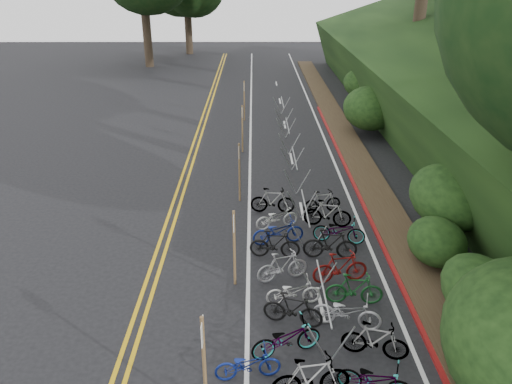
% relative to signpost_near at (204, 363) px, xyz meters
% --- Properties ---
extents(road_markings, '(7.47, 80.00, 0.01)m').
position_rel_signpost_near_xyz_m(road_markings, '(0.47, 10.08, -1.52)').
color(road_markings, gold).
rests_on(road_markings, ground).
extents(red_curb, '(0.25, 28.00, 0.10)m').
position_rel_signpost_near_xyz_m(red_curb, '(5.54, 11.98, -1.48)').
color(red_curb, maroon).
rests_on(red_curb, ground).
extents(embankment, '(14.30, 48.14, 9.11)m').
position_rel_signpost_near_xyz_m(embankment, '(12.80, 19.02, 1.04)').
color(embankment, black).
rests_on(embankment, ground).
extents(bike_racks_rest, '(1.14, 23.00, 1.17)m').
position_rel_signpost_near_xyz_m(bike_racks_rest, '(2.84, 12.98, -0.67)').
color(bike_racks_rest, '#9A9B9F').
rests_on(bike_racks_rest, ground).
extents(signpost_near, '(0.08, 0.40, 2.68)m').
position_rel_signpost_near_xyz_m(signpost_near, '(0.00, 0.00, 0.00)').
color(signpost_near, brown).
rests_on(signpost_near, ground).
extents(signposts_rest, '(0.08, 18.40, 2.50)m').
position_rel_signpost_near_xyz_m(signposts_rest, '(0.44, 13.98, -0.10)').
color(signposts_rest, brown).
rests_on(signposts_rest, ground).
extents(bike_front, '(0.77, 1.63, 0.82)m').
position_rel_signpost_near_xyz_m(bike_front, '(0.87, 1.15, -1.12)').
color(bike_front, navy).
rests_on(bike_front, ground).
extents(bike_valet, '(3.29, 14.80, 1.10)m').
position_rel_signpost_near_xyz_m(bike_valet, '(2.83, 3.43, -1.04)').
color(bike_valet, '#9E9EA3').
rests_on(bike_valet, ground).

